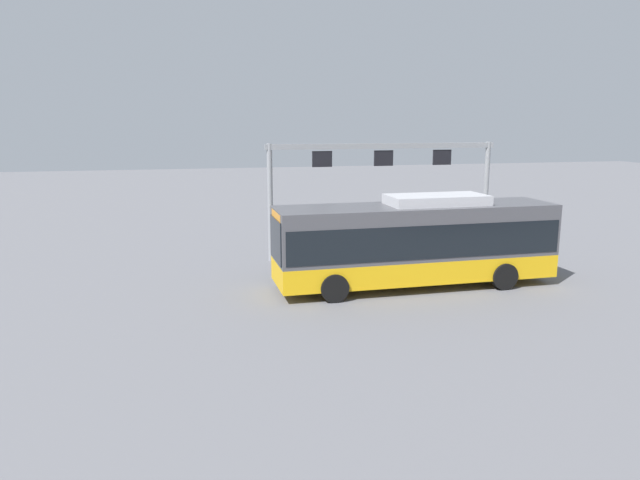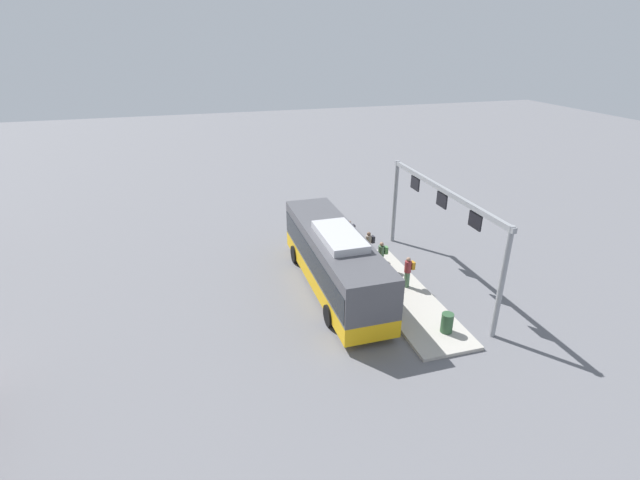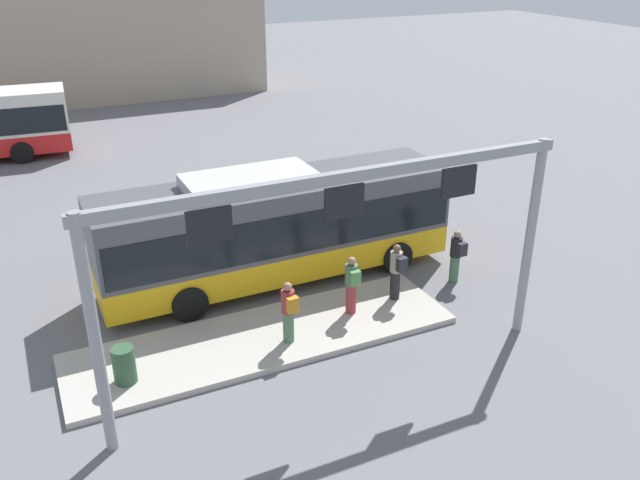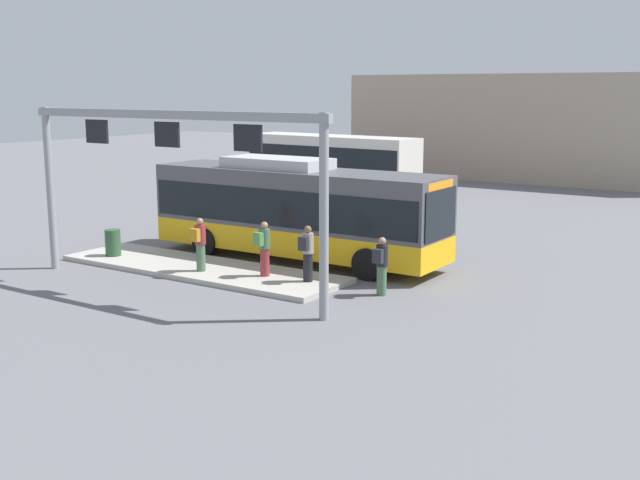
{
  "view_description": "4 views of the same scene",
  "coord_description": "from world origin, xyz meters",
  "px_view_note": "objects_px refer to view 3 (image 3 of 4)",
  "views": [
    {
      "loc": [
        8.43,
        19.92,
        6.11
      ],
      "look_at": [
        3.3,
        -1.56,
        1.63
      ],
      "focal_mm": 32.73,
      "sensor_mm": 36.0,
      "label": 1
    },
    {
      "loc": [
        -19.57,
        6.4,
        12.04
      ],
      "look_at": [
        3.31,
        -0.23,
        1.27
      ],
      "focal_mm": 25.67,
      "sensor_mm": 36.0,
      "label": 2
    },
    {
      "loc": [
        -6.51,
        -16.7,
        9.5
      ],
      "look_at": [
        1.31,
        -0.24,
        1.1
      ],
      "focal_mm": 37.14,
      "sensor_mm": 36.0,
      "label": 3
    },
    {
      "loc": [
        15.11,
        -21.39,
        5.75
      ],
      "look_at": [
        2.02,
        -1.62,
        1.17
      ],
      "focal_mm": 43.99,
      "sensor_mm": 36.0,
      "label": 4
    }
  ],
  "objects_px": {
    "person_waiting_near": "(352,284)",
    "trash_bin": "(124,365)",
    "person_waiting_mid": "(396,271)",
    "person_boarding": "(456,255)",
    "person_waiting_far": "(289,311)",
    "bus_main": "(276,223)"
  },
  "relations": [
    {
      "from": "person_waiting_mid",
      "to": "person_waiting_far",
      "type": "distance_m",
      "value": 3.63
    },
    {
      "from": "bus_main",
      "to": "person_waiting_mid",
      "type": "relative_size",
      "value": 6.34
    },
    {
      "from": "person_waiting_near",
      "to": "person_waiting_mid",
      "type": "distance_m",
      "value": 1.49
    },
    {
      "from": "person_waiting_mid",
      "to": "bus_main",
      "type": "bearing_deg",
      "value": 34.89
    },
    {
      "from": "person_waiting_far",
      "to": "trash_bin",
      "type": "relative_size",
      "value": 1.86
    },
    {
      "from": "bus_main",
      "to": "person_waiting_near",
      "type": "relative_size",
      "value": 6.34
    },
    {
      "from": "bus_main",
      "to": "person_waiting_near",
      "type": "bearing_deg",
      "value": -73.4
    },
    {
      "from": "bus_main",
      "to": "person_waiting_far",
      "type": "bearing_deg",
      "value": -108.0
    },
    {
      "from": "bus_main",
      "to": "person_waiting_far",
      "type": "relative_size",
      "value": 6.34
    },
    {
      "from": "bus_main",
      "to": "trash_bin",
      "type": "relative_size",
      "value": 11.76
    },
    {
      "from": "trash_bin",
      "to": "bus_main",
      "type": "bearing_deg",
      "value": 34.04
    },
    {
      "from": "trash_bin",
      "to": "person_waiting_far",
      "type": "bearing_deg",
      "value": -1.31
    },
    {
      "from": "person_boarding",
      "to": "person_waiting_far",
      "type": "height_order",
      "value": "person_waiting_far"
    },
    {
      "from": "person_waiting_near",
      "to": "trash_bin",
      "type": "relative_size",
      "value": 1.86
    },
    {
      "from": "bus_main",
      "to": "person_waiting_near",
      "type": "height_order",
      "value": "bus_main"
    },
    {
      "from": "person_waiting_near",
      "to": "trash_bin",
      "type": "height_order",
      "value": "person_waiting_near"
    },
    {
      "from": "person_boarding",
      "to": "person_waiting_near",
      "type": "bearing_deg",
      "value": 94.91
    },
    {
      "from": "bus_main",
      "to": "person_waiting_mid",
      "type": "bearing_deg",
      "value": -50.39
    },
    {
      "from": "bus_main",
      "to": "person_waiting_mid",
      "type": "distance_m",
      "value": 3.83
    },
    {
      "from": "person_waiting_near",
      "to": "person_waiting_far",
      "type": "bearing_deg",
      "value": 111.71
    },
    {
      "from": "person_waiting_near",
      "to": "trash_bin",
      "type": "xyz_separation_m",
      "value": [
        -6.11,
        -0.47,
        -0.44
      ]
    },
    {
      "from": "bus_main",
      "to": "person_waiting_far",
      "type": "xyz_separation_m",
      "value": [
        -1.14,
        -3.6,
        -0.76
      ]
    }
  ]
}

